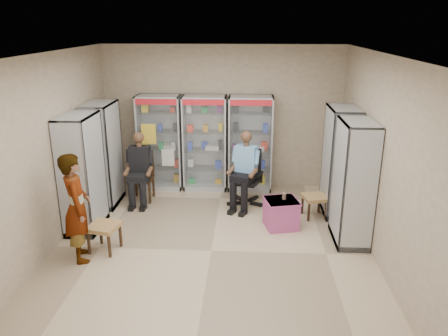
# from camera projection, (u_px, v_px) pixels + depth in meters

# --- Properties ---
(floor) EXTENTS (6.00, 6.00, 0.00)m
(floor) POSITION_uv_depth(u_px,v_px,m) (211.00, 251.00, 6.88)
(floor) COLOR tan
(floor) RESTS_ON ground
(room_shell) EXTENTS (5.02, 6.02, 3.01)m
(room_shell) POSITION_uv_depth(u_px,v_px,m) (210.00, 129.00, 6.25)
(room_shell) COLOR tan
(room_shell) RESTS_ON ground
(cabinet_back_left) EXTENTS (0.90, 0.50, 2.00)m
(cabinet_back_left) POSITION_uv_depth(u_px,v_px,m) (160.00, 143.00, 9.21)
(cabinet_back_left) COLOR silver
(cabinet_back_left) RESTS_ON floor
(cabinet_back_mid) EXTENTS (0.90, 0.50, 2.00)m
(cabinet_back_mid) POSITION_uv_depth(u_px,v_px,m) (205.00, 143.00, 9.16)
(cabinet_back_mid) COLOR #A4A7AB
(cabinet_back_mid) RESTS_ON floor
(cabinet_back_right) EXTENTS (0.90, 0.50, 2.00)m
(cabinet_back_right) POSITION_uv_depth(u_px,v_px,m) (250.00, 144.00, 9.11)
(cabinet_back_right) COLOR #A0A1A7
(cabinet_back_right) RESTS_ON floor
(cabinet_right_far) EXTENTS (0.90, 0.50, 2.00)m
(cabinet_right_far) POSITION_uv_depth(u_px,v_px,m) (340.00, 162.00, 7.95)
(cabinet_right_far) COLOR #B3B6BB
(cabinet_right_far) RESTS_ON floor
(cabinet_right_near) EXTENTS (0.90, 0.50, 2.00)m
(cabinet_right_near) POSITION_uv_depth(u_px,v_px,m) (353.00, 183.00, 6.91)
(cabinet_right_near) COLOR silver
(cabinet_right_near) RESTS_ON floor
(cabinet_left_far) EXTENTS (0.90, 0.50, 2.00)m
(cabinet_left_far) POSITION_uv_depth(u_px,v_px,m) (103.00, 155.00, 8.38)
(cabinet_left_far) COLOR silver
(cabinet_left_far) RESTS_ON floor
(cabinet_left_near) EXTENTS (0.90, 0.50, 2.00)m
(cabinet_left_near) POSITION_uv_depth(u_px,v_px,m) (82.00, 174.00, 7.34)
(cabinet_left_near) COLOR #B7B8BF
(cabinet_left_near) RESTS_ON floor
(wooden_chair) EXTENTS (0.42, 0.42, 0.94)m
(wooden_chair) POSITION_uv_depth(u_px,v_px,m) (142.00, 178.00, 8.70)
(wooden_chair) COLOR black
(wooden_chair) RESTS_ON floor
(seated_customer) EXTENTS (0.44, 0.60, 1.34)m
(seated_customer) POSITION_uv_depth(u_px,v_px,m) (141.00, 169.00, 8.59)
(seated_customer) COLOR black
(seated_customer) RESTS_ON floor
(office_chair) EXTENTS (0.77, 0.77, 1.11)m
(office_chair) POSITION_uv_depth(u_px,v_px,m) (246.00, 178.00, 8.45)
(office_chair) COLOR black
(office_chair) RESTS_ON floor
(seated_shopkeeper) EXTENTS (0.66, 0.76, 1.41)m
(seated_shopkeeper) POSITION_uv_depth(u_px,v_px,m) (246.00, 171.00, 8.35)
(seated_shopkeeper) COLOR #6381C4
(seated_shopkeeper) RESTS_ON floor
(pink_trunk) EXTENTS (0.63, 0.62, 0.51)m
(pink_trunk) POSITION_uv_depth(u_px,v_px,m) (281.00, 213.00, 7.60)
(pink_trunk) COLOR #A24183
(pink_trunk) RESTS_ON floor
(tea_glass) EXTENTS (0.07, 0.07, 0.11)m
(tea_glass) POSITION_uv_depth(u_px,v_px,m) (284.00, 196.00, 7.55)
(tea_glass) COLOR #551707
(tea_glass) RESTS_ON pink_trunk
(woven_stool_a) EXTENTS (0.50, 0.50, 0.41)m
(woven_stool_a) POSITION_uv_depth(u_px,v_px,m) (314.00, 206.00, 8.02)
(woven_stool_a) COLOR #996E40
(woven_stool_a) RESTS_ON floor
(woven_stool_b) EXTENTS (0.52, 0.52, 0.44)m
(woven_stool_b) POSITION_uv_depth(u_px,v_px,m) (105.00, 237.00, 6.83)
(woven_stool_b) COLOR #9E7642
(woven_stool_b) RESTS_ON floor
(standing_man) EXTENTS (0.61, 0.72, 1.67)m
(standing_man) POSITION_uv_depth(u_px,v_px,m) (77.00, 208.00, 6.41)
(standing_man) COLOR gray
(standing_man) RESTS_ON floor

